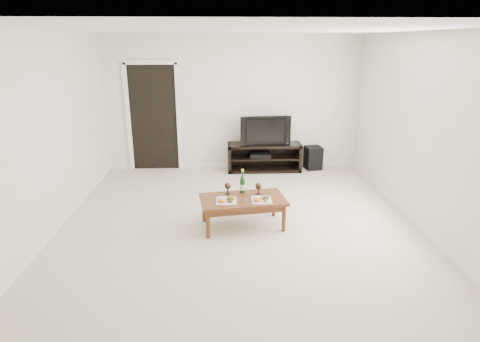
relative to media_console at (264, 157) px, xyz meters
name	(u,v)px	position (x,y,z in m)	size (l,w,h in m)	color
floor	(239,225)	(-0.61, -2.50, -0.28)	(5.50, 5.50, 0.00)	beige
back_wall	(233,104)	(-0.61, 0.27, 1.02)	(5.00, 0.04, 2.60)	silver
ceiling	(238,28)	(-0.61, -2.50, 2.35)	(5.00, 5.50, 0.04)	white
doorway	(154,118)	(-2.16, 0.24, 0.75)	(0.90, 0.02, 2.05)	black
media_console	(264,157)	(0.00, 0.00, 0.00)	(1.44, 0.45, 0.55)	black
television	(265,130)	(0.00, 0.00, 0.56)	(0.98, 0.13, 0.57)	black
av_receiver	(260,155)	(-0.08, -0.01, 0.05)	(0.40, 0.30, 0.08)	black
subwoofer	(313,158)	(1.00, 0.07, -0.05)	(0.31, 0.31, 0.46)	black
coffee_table	(243,212)	(-0.55, -2.52, -0.07)	(1.15, 0.63, 0.42)	#593118
plate_left	(226,199)	(-0.78, -2.63, 0.18)	(0.27, 0.27, 0.07)	white
plate_right	(261,199)	(-0.31, -2.63, 0.18)	(0.27, 0.27, 0.07)	white
wine_bottle	(243,181)	(-0.55, -2.31, 0.32)	(0.07, 0.07, 0.35)	#0F3813
goblet_left	(228,188)	(-0.76, -2.35, 0.23)	(0.09, 0.09, 0.17)	#33261C
goblet_right	(258,188)	(-0.33, -2.37, 0.23)	(0.09, 0.09, 0.17)	#33261C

